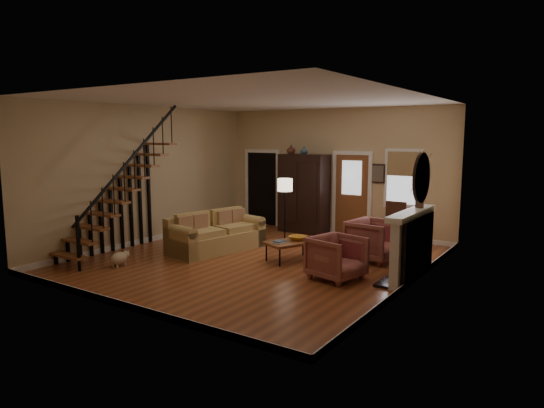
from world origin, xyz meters
The scene contains 15 objects.
room centered at (-0.41, 1.76, 1.51)m, with size 7.00×7.33×3.30m.
staircase centered at (-2.78, -1.30, 1.60)m, with size 0.94×2.80×3.20m, color brown, non-canonical shape.
fireplace centered at (3.13, 0.50, 0.74)m, with size 0.33×1.95×2.30m.
armoire centered at (-0.70, 3.15, 1.05)m, with size 1.30×0.60×2.10m, color black, non-canonical shape.
vase_a centered at (-1.05, 3.05, 2.22)m, with size 0.24×0.24×0.25m, color #4C2619.
vase_b centered at (-0.65, 3.05, 2.21)m, with size 0.20×0.20×0.21m, color #334C60.
sofa centered at (-1.24, 0.14, 0.41)m, with size 0.95×2.20×0.82m, color tan, non-canonical shape.
coffee_table centered at (0.63, 0.36, 0.21)m, with size 0.63×1.09×0.42m, color brown, non-canonical shape.
bowl centered at (0.68, 0.51, 0.46)m, with size 0.37×0.37×0.09m, color orange.
books centered at (0.51, 0.06, 0.44)m, with size 0.20×0.27×0.05m, color beige, non-canonical shape.
armchair_left centered at (1.99, -0.31, 0.40)m, with size 0.85×0.87×0.79m, color maroon.
armchair_right centered at (2.04, 1.31, 0.43)m, with size 0.92×0.95×0.86m, color maroon.
floor_lamp centered at (-0.35, 1.64, 0.79)m, with size 0.36×0.36×1.58m, color black, non-canonical shape.
side_chair centered at (1.85, 2.95, 0.51)m, with size 0.54×0.54×1.02m, color #3C1E13, non-canonical shape.
dog centered at (-2.01, -1.96, 0.15)m, with size 0.24×0.41×0.30m, color beige, non-canonical shape.
Camera 1 is at (5.75, -8.09, 2.60)m, focal length 32.00 mm.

